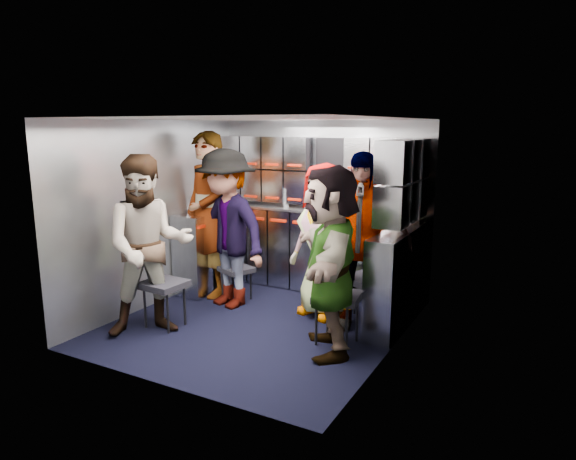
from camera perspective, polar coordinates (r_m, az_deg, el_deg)
The scene contains 29 objects.
floor at distance 5.49m, azimuth -3.03°, elevation -10.24°, with size 3.00×3.00×0.00m, color black.
wall_back at distance 6.50m, azimuth 3.80°, elevation 2.79°, with size 2.80×0.04×2.10m, color gray.
wall_left at distance 6.03m, azimuth -14.56°, elevation 1.77°, with size 0.04×3.00×2.10m, color gray.
wall_right at distance 4.63m, azimuth 11.80°, elevation -0.99°, with size 0.04×3.00×2.10m, color gray.
ceiling at distance 5.10m, azimuth -3.28°, elevation 12.25°, with size 2.80×3.00×0.02m, color silver.
cart_bank_back at distance 6.42m, azimuth 2.95°, elevation -2.36°, with size 2.68×0.38×0.99m, color #9CA0AB.
cart_bank_left at distance 6.43m, azimuth -9.54°, elevation -2.49°, with size 0.38×0.76×0.99m, color #9CA0AB.
counter at distance 6.31m, azimuth 2.99°, elevation 2.22°, with size 2.68×0.42×0.03m, color #B7BABF.
locker_bank_back at distance 6.31m, azimuth 3.28°, elevation 6.56°, with size 2.68×0.28×0.82m, color #9CA0AB.
locker_bank_right at distance 5.26m, azimuth 12.64°, elevation 5.32°, with size 0.28×1.00×0.82m, color #9CA0AB.
right_cabinet at distance 5.36m, azimuth 11.88°, elevation -5.34°, with size 0.28×1.20×1.00m, color #9CA0AB.
coffee_niche at distance 6.29m, azimuth 5.00°, elevation 6.34°, with size 0.46×0.16×0.84m, color black, non-canonical shape.
red_latch_strip at distance 6.16m, azimuth 2.18°, elevation 0.72°, with size 2.60×0.02×0.03m, color #A61905.
jump_seat_near_left at distance 5.40m, azimuth -13.62°, elevation -6.14°, with size 0.43×0.41×0.48m.
jump_seat_mid_left at distance 6.07m, azimuth -5.75°, elevation -4.55°, with size 0.44×0.43×0.41m.
jump_seat_center at distance 5.78m, azimuth 4.72°, elevation -5.40°, with size 0.39×0.37×0.40m.
jump_seat_mid_right at distance 5.47m, azimuth 8.47°, elevation -5.68°, with size 0.53×0.52×0.48m.
jump_seat_near_right at distance 4.87m, azimuth 5.50°, elevation -7.68°, with size 0.47×0.45×0.49m.
attendant_standing at distance 6.20m, azimuth -8.95°, elevation 1.68°, with size 0.72×0.47×1.98m, color black.
attendant_arc_a at distance 5.15m, azimuth -15.20°, elevation -1.75°, with size 0.86×0.67×1.77m, color black.
attendant_arc_b at distance 5.80m, azimuth -6.85°, elevation 0.11°, with size 1.16×0.66×1.79m, color black.
attendant_arc_c at distance 5.50m, azimuth 4.05°, elevation -1.18°, with size 0.81×0.53×1.66m, color black.
attendant_arc_d at distance 5.19m, azimuth 7.94°, elevation -1.24°, with size 1.05×0.44×1.80m, color black.
attendant_arc_e at distance 4.59m, azimuth 4.72°, elevation -3.42°, with size 1.58×0.50×1.71m, color black.
bottle_left at distance 6.27m, azimuth 2.40°, elevation 3.35°, with size 0.07×0.07×0.23m, color white.
bottle_mid at distance 6.42m, azimuth -0.22°, elevation 3.60°, with size 0.07×0.07×0.24m, color white.
bottle_right at distance 5.96m, azimuth 9.45°, elevation 2.96°, with size 0.07×0.07×0.27m, color white.
cup_left at distance 6.81m, azimuth -5.87°, elevation 3.43°, with size 0.09×0.09×0.10m, color #C5B28B.
cup_right at distance 5.88m, azimuth 12.02°, elevation 1.95°, with size 0.09×0.09×0.10m, color #C5B28B.
Camera 1 is at (2.68, -4.34, 2.03)m, focal length 32.00 mm.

